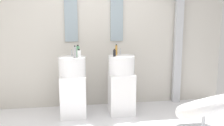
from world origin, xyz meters
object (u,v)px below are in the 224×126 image
Objects in this scene: soap_bottle_white at (79,54)px; soap_bottle_grey at (75,52)px; shower_column at (177,45)px; lounge_chair at (204,110)px; soap_bottle_black at (114,53)px; pedestal_sink_left at (73,86)px; soap_bottle_green at (78,51)px; soap_bottle_amber at (116,50)px; pedestal_sink_right at (121,84)px.

soap_bottle_grey is (-0.06, -0.06, 0.03)m from soap_bottle_white.
soap_bottle_white is 0.69× the size of soap_bottle_grey.
lounge_chair is at bearing -97.58° from shower_column.
soap_bottle_black is at bearing -159.40° from shower_column.
soap_bottle_black is at bearing -4.80° from pedestal_sink_left.
soap_bottle_grey reaches higher than lounge_chair.
soap_bottle_black is 0.62m from soap_bottle_grey.
soap_bottle_green is (-0.57, 0.02, 0.03)m from soap_bottle_black.
soap_bottle_white is 0.09m from soap_bottle_grey.
soap_bottle_green is (-1.63, 0.92, 0.70)m from lounge_chair.
soap_bottle_green is at bearing 150.43° from lounge_chair.
soap_bottle_white is 0.55m from soap_bottle_black.
soap_bottle_amber is at bearing 17.20° from soap_bottle_white.
pedestal_sink_left is at bearing 175.20° from soap_bottle_black.
pedestal_sink_right is at bearing 10.63° from soap_bottle_grey.
lounge_chair is 5.59× the size of soap_bottle_green.
soap_bottle_amber is (-1.00, 1.07, 0.70)m from lounge_chair.
soap_bottle_amber is (0.63, 0.15, -0.01)m from soap_bottle_green.
shower_column is 10.75× the size of soap_bottle_green.
pedestal_sink_left is 0.92m from soap_bottle_amber.
shower_column is 1.33m from soap_bottle_black.
soap_bottle_white is (0.11, -0.08, 0.53)m from pedestal_sink_left.
soap_bottle_white reaches higher than soap_bottle_black.
soap_bottle_green is (0.09, -0.04, 0.56)m from pedestal_sink_left.
soap_bottle_amber reaches higher than pedestal_sink_left.
pedestal_sink_right is at bearing -159.76° from shower_column.
soap_bottle_green is at bearing -176.95° from pedestal_sink_right.
soap_bottle_green is (-0.70, -0.04, 0.56)m from pedestal_sink_right.
soap_bottle_green reaches higher than pedestal_sink_left.
soap_bottle_black reaches higher than lounge_chair.
soap_bottle_black is 0.63× the size of soap_bottle_grey.
soap_bottle_green reaches higher than soap_bottle_white.
shower_column is 16.96× the size of soap_bottle_black.
pedestal_sink_left is 8.81× the size of soap_bottle_black.
soap_bottle_grey is (-0.05, -0.10, 0.00)m from soap_bottle_green.
soap_bottle_grey is at bearing -70.94° from pedestal_sink_left.
shower_column is at bearing 20.60° from soap_bottle_black.
shower_column is 11.51× the size of soap_bottle_amber.
soap_bottle_white is 0.05m from soap_bottle_green.
lounge_chair is at bearing -47.02° from soap_bottle_amber.
soap_bottle_grey reaches higher than soap_bottle_amber.
shower_column is (1.91, 0.41, 0.59)m from pedestal_sink_left.
shower_column is at bearing 13.90° from soap_bottle_green.
pedestal_sink_left is 0.58m from soap_bottle_grey.
soap_bottle_white is (-1.80, -0.49, -0.06)m from shower_column.
lounge_chair is (0.93, -0.96, -0.14)m from pedestal_sink_right.
lounge_chair is at bearing -40.52° from soap_bottle_black.
soap_bottle_black reaches higher than pedestal_sink_left.
pedestal_sink_left and pedestal_sink_right have the same top height.
pedestal_sink_left is 0.55m from soap_bottle_white.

